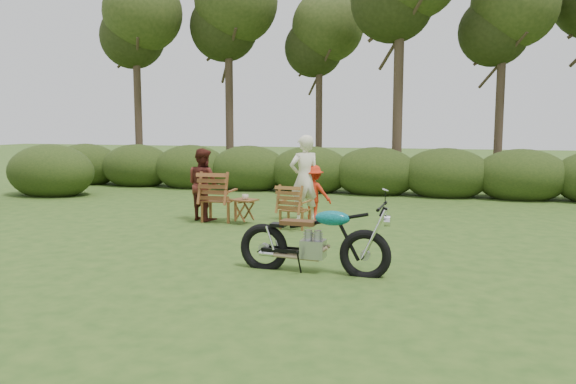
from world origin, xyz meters
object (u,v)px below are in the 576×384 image
(motorcycle, at_px, (313,272))
(adult_b, at_px, (204,220))
(lawn_chair_left, at_px, (219,221))
(side_table, at_px, (244,212))
(adult_a, at_px, (304,221))
(child, at_px, (313,220))
(lawn_chair_right, at_px, (295,228))
(cup, at_px, (245,197))

(motorcycle, xyz_separation_m, adult_b, (-3.31, 3.47, 0.00))
(lawn_chair_left, relative_size, adult_b, 0.68)
(lawn_chair_left, height_order, side_table, lawn_chair_left)
(motorcycle, xyz_separation_m, adult_a, (-1.18, 3.92, 0.00))
(lawn_chair_left, height_order, child, child)
(lawn_chair_right, distance_m, cup, 1.25)
(cup, distance_m, adult_b, 1.21)
(lawn_chair_right, xyz_separation_m, child, (0.14, 0.95, 0.00))
(adult_a, bearing_deg, motorcycle, 67.45)
(motorcycle, relative_size, adult_a, 1.12)
(side_table, distance_m, cup, 0.31)
(lawn_chair_right, bearing_deg, side_table, 0.25)
(cup, distance_m, child, 1.60)
(lawn_chair_left, bearing_deg, lawn_chair_right, 165.80)
(motorcycle, bearing_deg, cup, 125.89)
(lawn_chair_right, relative_size, child, 0.73)
(adult_b, height_order, child, adult_b)
(cup, distance_m, adult_a, 1.40)
(lawn_chair_left, distance_m, cup, 0.91)
(lawn_chair_left, relative_size, cup, 7.86)
(side_table, height_order, cup, cup)
(adult_a, distance_m, adult_b, 2.18)
(lawn_chair_right, distance_m, adult_b, 2.18)
(adult_b, xyz_separation_m, child, (2.29, 0.62, 0.00))
(child, bearing_deg, adult_b, 21.11)
(cup, bearing_deg, adult_b, 168.63)
(motorcycle, distance_m, cup, 4.01)
(side_table, bearing_deg, adult_a, 29.92)
(cup, xyz_separation_m, adult_a, (1.09, 0.67, -0.57))
(lawn_chair_right, relative_size, side_table, 1.69)
(lawn_chair_right, height_order, adult_b, adult_b)
(motorcycle, relative_size, lawn_chair_right, 2.36)
(lawn_chair_left, xyz_separation_m, side_table, (0.64, -0.18, 0.26))
(cup, bearing_deg, child, 33.70)
(side_table, xyz_separation_m, child, (1.28, 0.81, -0.26))
(motorcycle, distance_m, lawn_chair_left, 4.54)
(lawn_chair_right, xyz_separation_m, cup, (-1.11, 0.12, 0.57))
(lawn_chair_left, xyz_separation_m, adult_b, (-0.37, 0.01, 0.00))
(adult_a, relative_size, child, 1.54)
(motorcycle, xyz_separation_m, side_table, (-2.29, 3.28, 0.26))
(motorcycle, xyz_separation_m, cup, (-2.26, 3.26, 0.57))
(motorcycle, relative_size, adult_b, 1.33)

